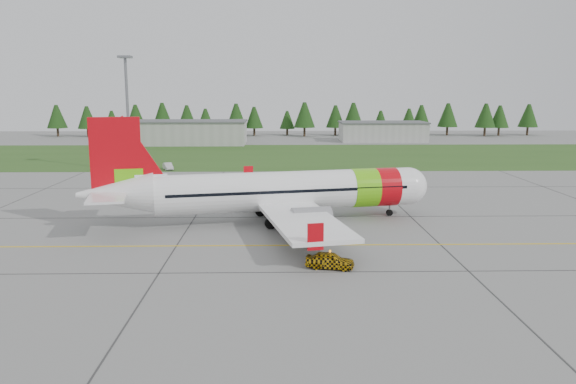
{
  "coord_description": "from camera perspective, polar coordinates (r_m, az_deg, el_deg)",
  "views": [
    {
      "loc": [
        -5.54,
        -43.22,
        14.43
      ],
      "look_at": [
        -4.34,
        15.09,
        3.84
      ],
      "focal_mm": 35.0,
      "sensor_mm": 36.0,
      "label": 1
    }
  ],
  "objects": [
    {
      "name": "floodlight_mast",
      "position": [
        104.71,
        -15.95,
        7.47
      ],
      "size": [
        0.5,
        0.5,
        20.0
      ],
      "primitive_type": "cylinder",
      "color": "slate",
      "rests_on": "ground"
    },
    {
      "name": "treeline",
      "position": [
        181.55,
        0.57,
        7.31
      ],
      "size": [
        160.0,
        8.0,
        10.0
      ],
      "primitive_type": null,
      "color": "#1C3F14",
      "rests_on": "ground"
    },
    {
      "name": "follow_me_car",
      "position": [
        46.15,
        4.3,
        -5.36
      ],
      "size": [
        1.68,
        1.87,
        4.01
      ],
      "primitive_type": "imported",
      "rotation": [
        0.0,
        0.0,
        1.36
      ],
      "color": "#E9B10C",
      "rests_on": "ground"
    },
    {
      "name": "hangar_west",
      "position": [
        155.58,
        -10.28,
        5.91
      ],
      "size": [
        32.0,
        14.0,
        6.0
      ],
      "primitive_type": "cube",
      "color": "#A8A8A3",
      "rests_on": "ground"
    },
    {
      "name": "hangar_east",
      "position": [
        164.51,
        9.57,
        6.02
      ],
      "size": [
        24.0,
        12.0,
        5.2
      ],
      "primitive_type": "cube",
      "color": "#A8A8A3",
      "rests_on": "ground"
    },
    {
      "name": "grass_strip",
      "position": [
        126.17,
        1.35,
        3.73
      ],
      "size": [
        320.0,
        50.0,
        0.03
      ],
      "primitive_type": "cube",
      "color": "#30561E",
      "rests_on": "ground"
    },
    {
      "name": "taxi_guideline",
      "position": [
        53.5,
        4.83,
        -5.38
      ],
      "size": [
        120.0,
        0.25,
        0.02
      ],
      "primitive_type": "cube",
      "color": "gold",
      "rests_on": "ground"
    },
    {
      "name": "aircraft",
      "position": [
        62.1,
        -0.91,
        0.05
      ],
      "size": [
        38.51,
        36.05,
        11.78
      ],
      "rotation": [
        0.0,
        0.0,
        0.2
      ],
      "color": "white",
      "rests_on": "ground"
    },
    {
      "name": "service_van",
      "position": [
        105.61,
        -12.12,
        3.28
      ],
      "size": [
        1.74,
        1.7,
        3.91
      ],
      "primitive_type": "imported",
      "rotation": [
        0.0,
        0.0,
        0.37
      ],
      "color": "beige",
      "rests_on": "ground"
    },
    {
      "name": "ground",
      "position": [
        45.9,
        5.87,
        -8.09
      ],
      "size": [
        320.0,
        320.0,
        0.0
      ],
      "primitive_type": "plane",
      "color": "gray",
      "rests_on": "ground"
    }
  ]
}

